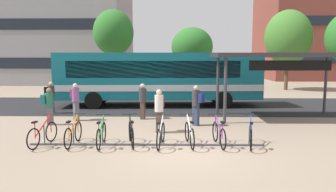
# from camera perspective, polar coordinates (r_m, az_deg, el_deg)

# --- Properties ---
(ground) EXTENTS (200.00, 200.00, 0.00)m
(ground) POSITION_cam_1_polar(r_m,az_deg,el_deg) (10.16, 2.49, -9.88)
(ground) COLOR gray
(bus_lane_asphalt) EXTENTS (80.00, 7.20, 0.01)m
(bus_lane_asphalt) POSITION_cam_1_polar(r_m,az_deg,el_deg) (19.18, 1.90, -1.75)
(bus_lane_asphalt) COLOR #232326
(bus_lane_asphalt) RESTS_ON ground
(city_bus) EXTENTS (12.13, 3.14, 3.20)m
(city_bus) POSITION_cam_1_polar(r_m,az_deg,el_deg) (19.01, -1.47, 3.54)
(city_bus) COLOR #0F6070
(city_bus) RESTS_ON ground
(bike_rack) EXTENTS (7.88, 0.14, 0.70)m
(bike_rack) POSITION_cam_1_polar(r_m,az_deg,el_deg) (10.70, -3.95, -8.49)
(bike_rack) COLOR #47474C
(bike_rack) RESTS_ON ground
(parked_bicycle_red_0) EXTENTS (0.53, 1.70, 0.99)m
(parked_bicycle_red_0) POSITION_cam_1_polar(r_m,az_deg,el_deg) (11.44, -21.78, -6.46)
(parked_bicycle_red_0) COLOR black
(parked_bicycle_red_0) RESTS_ON ground
(parked_bicycle_orange_1) EXTENTS (0.52, 1.72, 0.99)m
(parked_bicycle_orange_1) POSITION_cam_1_polar(r_m,az_deg,el_deg) (11.15, -16.81, -6.59)
(parked_bicycle_orange_1) COLOR black
(parked_bicycle_orange_1) RESTS_ON ground
(parked_bicycle_green_2) EXTENTS (0.52, 1.72, 0.99)m
(parked_bicycle_green_2) POSITION_cam_1_polar(r_m,az_deg,el_deg) (10.80, -12.01, -6.88)
(parked_bicycle_green_2) COLOR black
(parked_bicycle_green_2) RESTS_ON ground
(parked_bicycle_black_3) EXTENTS (0.57, 1.69, 0.99)m
(parked_bicycle_black_3) POSITION_cam_1_polar(r_m,az_deg,el_deg) (10.74, -6.71, -6.85)
(parked_bicycle_black_3) COLOR black
(parked_bicycle_black_3) RESTS_ON ground
(parked_bicycle_silver_4) EXTENTS (0.52, 1.72, 0.99)m
(parked_bicycle_silver_4) POSITION_cam_1_polar(r_m,az_deg,el_deg) (10.53, -1.32, -7.09)
(parked_bicycle_silver_4) COLOR black
(parked_bicycle_silver_4) RESTS_ON ground
(parked_bicycle_white_5) EXTENTS (0.52, 1.72, 0.99)m
(parked_bicycle_white_5) POSITION_cam_1_polar(r_m,az_deg,el_deg) (10.65, 3.92, -6.94)
(parked_bicycle_white_5) COLOR black
(parked_bicycle_white_5) RESTS_ON ground
(parked_bicycle_purple_6) EXTENTS (0.52, 1.72, 0.99)m
(parked_bicycle_purple_6) POSITION_cam_1_polar(r_m,az_deg,el_deg) (10.75, 9.22, -6.89)
(parked_bicycle_purple_6) COLOR black
(parked_bicycle_purple_6) RESTS_ON ground
(parked_bicycle_blue_7) EXTENTS (0.56, 1.69, 0.99)m
(parked_bicycle_blue_7) POSITION_cam_1_polar(r_m,az_deg,el_deg) (10.85, 14.78, -6.90)
(parked_bicycle_blue_7) COLOR black
(parked_bicycle_blue_7) RESTS_ON ground
(transit_shelter) EXTENTS (6.38, 3.15, 3.14)m
(transit_shelter) POSITION_cam_1_polar(r_m,az_deg,el_deg) (15.86, 19.77, 6.63)
(transit_shelter) COLOR #38383D
(transit_shelter) RESTS_ON ground
(commuter_teal_pack_0) EXTENTS (0.59, 0.44, 1.63)m
(commuter_teal_pack_0) POSITION_cam_1_polar(r_m,az_deg,el_deg) (14.63, -20.85, -1.33)
(commuter_teal_pack_0) COLOR #565660
(commuter_teal_pack_0) RESTS_ON ground
(commuter_maroon_pack_1) EXTENTS (0.57, 0.60, 1.76)m
(commuter_maroon_pack_1) POSITION_cam_1_polar(r_m,az_deg,el_deg) (15.20, -16.46, -0.54)
(commuter_maroon_pack_1) COLOR #565660
(commuter_maroon_pack_1) RESTS_ON ground
(commuter_navy_pack_2) EXTENTS (0.60, 0.54, 1.75)m
(commuter_navy_pack_2) POSITION_cam_1_polar(r_m,az_deg,el_deg) (13.57, 5.21, -1.20)
(commuter_navy_pack_2) COLOR #2D3851
(commuter_navy_pack_2) RESTS_ON ground
(commuter_teal_pack_3) EXTENTS (0.38, 0.56, 1.71)m
(commuter_teal_pack_3) POSITION_cam_1_polar(r_m,az_deg,el_deg) (15.02, -4.60, -0.49)
(commuter_teal_pack_3) COLOR #47382D
(commuter_teal_pack_3) RESTS_ON ground
(commuter_black_pack_4) EXTENTS (0.60, 0.47, 1.68)m
(commuter_black_pack_4) POSITION_cam_1_polar(r_m,az_deg,el_deg) (17.56, -20.53, 0.15)
(commuter_black_pack_4) COLOR #2D3851
(commuter_black_pack_4) RESTS_ON ground
(commuter_maroon_pack_5) EXTENTS (0.40, 0.57, 1.72)m
(commuter_maroon_pack_5) POSITION_cam_1_polar(r_m,az_deg,el_deg) (12.29, -1.60, -2.15)
(commuter_maroon_pack_5) COLOR #47382D
(commuter_maroon_pack_5) RESTS_ON ground
(street_tree_1) EXTENTS (3.38, 3.38, 5.36)m
(street_tree_1) POSITION_cam_1_polar(r_m,az_deg,el_deg) (26.05, 4.38, 8.87)
(street_tree_1) COLOR brown
(street_tree_1) RESTS_ON ground
(street_tree_2) EXTENTS (3.31, 3.31, 6.80)m
(street_tree_2) POSITION_cam_1_polar(r_m,az_deg,el_deg) (26.67, -9.87, 11.23)
(street_tree_2) COLOR brown
(street_tree_2) RESTS_ON ground
(street_tree_3) EXTENTS (4.06, 4.06, 7.06)m
(street_tree_3) POSITION_cam_1_polar(r_m,az_deg,el_deg) (30.12, 20.96, 9.87)
(street_tree_3) COLOR brown
(street_tree_3) RESTS_ON ground
(building_left_wing) EXTENTS (16.36, 12.07, 15.45)m
(building_left_wing) POSITION_cam_1_polar(r_m,az_deg,el_deg) (40.32, -19.55, 13.53)
(building_left_wing) COLOR gray
(building_left_wing) RESTS_ON ground
(building_right_wing) EXTENTS (19.34, 12.30, 17.92)m
(building_right_wing) POSITION_cam_1_polar(r_m,az_deg,el_deg) (49.39, 28.18, 13.29)
(building_right_wing) COLOR brown
(building_right_wing) RESTS_ON ground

